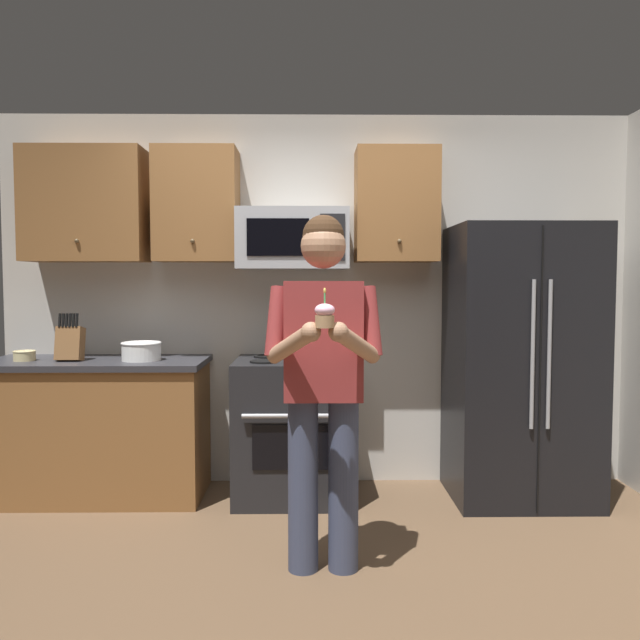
% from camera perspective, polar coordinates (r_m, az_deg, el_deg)
% --- Properties ---
extents(ground_plane, '(6.00, 6.00, 0.00)m').
position_cam_1_polar(ground_plane, '(3.22, -0.24, -23.11)').
color(ground_plane, brown).
extents(wall_back, '(4.40, 0.10, 2.60)m').
position_cam_1_polar(wall_back, '(4.63, -0.44, 1.74)').
color(wall_back, beige).
rests_on(wall_back, ground).
extents(oven_range, '(0.76, 0.70, 0.93)m').
position_cam_1_polar(oven_range, '(4.35, -2.41, -9.53)').
color(oven_range, black).
rests_on(oven_range, ground).
extents(microwave, '(0.74, 0.41, 0.40)m').
position_cam_1_polar(microwave, '(4.37, -2.41, 7.15)').
color(microwave, '#9EA0A5').
extents(refrigerator, '(0.90, 0.75, 1.80)m').
position_cam_1_polar(refrigerator, '(4.45, 17.29, -3.65)').
color(refrigerator, black).
rests_on(refrigerator, ground).
extents(cabinet_row_upper, '(2.78, 0.36, 0.76)m').
position_cam_1_polar(cabinet_row_upper, '(4.49, -9.86, 9.94)').
color(cabinet_row_upper, brown).
extents(counter_left, '(1.44, 0.66, 0.92)m').
position_cam_1_polar(counter_left, '(4.60, -19.04, -9.01)').
color(counter_left, brown).
rests_on(counter_left, ground).
extents(knife_block, '(0.16, 0.15, 0.32)m').
position_cam_1_polar(knife_block, '(4.51, -21.22, -1.89)').
color(knife_block, brown).
rests_on(knife_block, counter_left).
extents(bowl_large_white, '(0.26, 0.26, 0.12)m').
position_cam_1_polar(bowl_large_white, '(4.38, -15.50, -2.63)').
color(bowl_large_white, white).
rests_on(bowl_large_white, counter_left).
extents(bowl_small_colored, '(0.14, 0.14, 0.07)m').
position_cam_1_polar(bowl_small_colored, '(4.63, -24.65, -2.86)').
color(bowl_small_colored, beige).
rests_on(bowl_small_colored, counter_left).
extents(person, '(0.60, 0.48, 1.76)m').
position_cam_1_polar(person, '(3.16, 0.29, -4.63)').
color(person, '#383F59').
rests_on(person, ground).
extents(cupcake, '(0.09, 0.09, 0.17)m').
position_cam_1_polar(cupcake, '(2.80, 0.42, 0.43)').
color(cupcake, '#A87F56').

